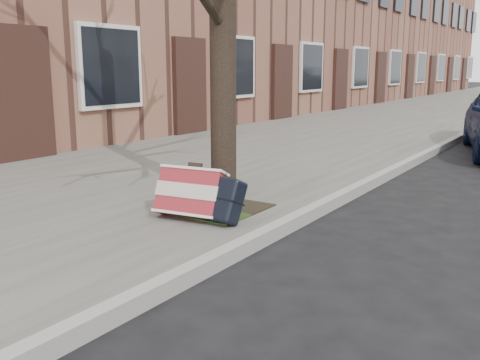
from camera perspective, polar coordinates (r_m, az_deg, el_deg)
The scene contains 6 objects.
ground at distance 3.44m, azimuth 13.69°, elevation -14.02°, with size 120.00×120.00×0.00m, color black.
near_sidewalk at distance 18.60m, azimuth 18.74°, elevation 6.86°, with size 5.00×70.00×0.12m, color slate.
house_near at distance 21.79m, azimuth 4.27°, elevation 17.15°, with size 6.80×40.00×7.00m, color brown.
dirt_patch at distance 5.28m, azimuth -2.43°, elevation -2.99°, with size 0.85×0.85×0.01m, color black.
suitcase_red at distance 4.91m, azimuth -5.31°, elevation -1.40°, with size 0.62×0.17×0.45m, color maroon.
suitcase_navy at distance 4.81m, azimuth -2.78°, elevation -1.86°, with size 0.56×0.18×0.40m, color black.
Camera 1 is at (0.99, -2.94, 1.48)m, focal length 40.00 mm.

